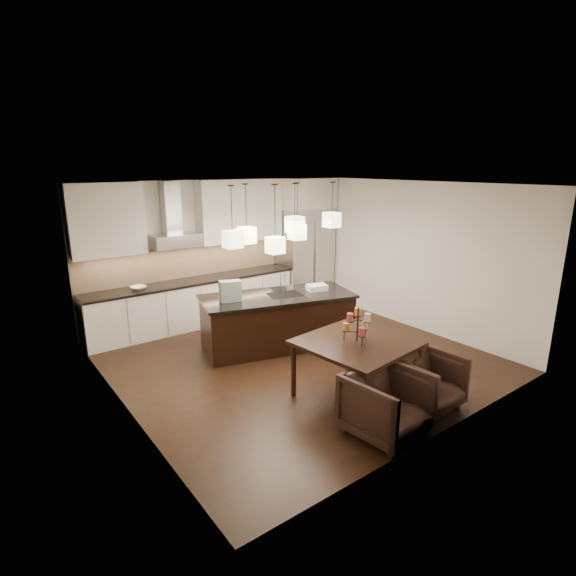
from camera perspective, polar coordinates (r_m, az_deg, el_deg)
floor at (r=7.53m, az=0.92°, el=-8.87°), size 5.50×5.50×0.02m
ceiling at (r=6.87m, az=1.03°, el=13.11°), size 5.50×5.50×0.02m
wall_back at (r=9.35m, az=-9.46°, el=4.84°), size 5.50×0.02×2.80m
wall_front at (r=5.25m, az=19.76°, el=-4.28°), size 5.50×0.02×2.80m
wall_left at (r=5.86m, az=-20.93°, el=-2.37°), size 0.02×5.50×2.80m
wall_right at (r=8.98m, az=15.08°, el=4.08°), size 0.02×5.50×2.80m
refrigerator at (r=10.23m, az=2.12°, el=4.09°), size 1.20×0.72×2.15m
fridge_panel at (r=10.05m, az=2.21°, el=11.94°), size 1.26×0.72×0.65m
lower_cabinets at (r=9.03m, az=-11.73°, el=-1.95°), size 4.21×0.62×0.88m
countertop at (r=8.90m, az=-11.90°, el=0.88°), size 4.21×0.66×0.04m
backsplash at (r=9.10m, az=-12.82°, el=3.30°), size 4.21×0.02×0.63m
upper_cab_left at (r=8.32m, az=-22.14°, el=8.01°), size 1.25×0.35×1.25m
upper_cab_right at (r=9.34m, az=-6.08°, el=9.75°), size 1.85×0.35×1.25m
hood_canopy at (r=8.66m, az=-14.14°, el=5.89°), size 0.90×0.52×0.24m
hood_chimney at (r=8.69m, az=-14.69°, el=9.88°), size 0.30×0.28×0.96m
fruit_bowl at (r=8.46m, az=-18.46°, el=0.01°), size 0.33×0.33×0.06m
island_body at (r=7.83m, az=-1.34°, el=-4.30°), size 2.70×1.65×0.89m
island_top at (r=7.69m, az=-1.36°, el=-1.05°), size 2.79×1.75×0.04m
faucet at (r=7.76m, az=-0.93°, el=0.72°), size 0.16×0.26×0.38m
tote_bag at (r=7.36m, az=-7.34°, el=-0.38°), size 0.38×0.27×0.34m
food_container at (r=7.99m, az=3.68°, el=0.07°), size 0.39×0.33×0.10m
dining_table at (r=6.26m, az=8.58°, el=-10.15°), size 1.50×1.50×0.81m
candelabra at (r=6.01m, az=8.83°, el=-4.60°), size 0.43×0.43×0.48m
candle_a at (r=6.14m, az=9.69°, el=-4.65°), size 0.09×0.09×0.11m
candle_b at (r=6.04m, az=7.39°, el=-4.88°), size 0.09×0.09×0.11m
candle_c at (r=5.89m, az=9.35°, el=-5.50°), size 0.09×0.09×0.11m
candle_d at (r=6.11m, az=8.85°, el=-2.98°), size 0.09×0.09×0.11m
candle_e at (r=5.87m, az=7.86°, el=-3.71°), size 0.09×0.09×0.11m
candle_f at (r=5.90m, az=10.09°, el=-3.71°), size 0.09×0.09×0.11m
armchair_left at (r=5.52m, az=12.41°, el=-14.20°), size 0.93×0.95×0.79m
armchair_right at (r=6.24m, az=17.30°, el=-11.27°), size 0.80×0.82×0.72m
pendant_a at (r=6.84m, az=-7.05°, el=6.16°), size 0.24×0.24×0.26m
pendant_b at (r=7.34m, az=-5.28°, el=6.68°), size 0.24×0.24×0.26m
pendant_c at (r=7.48m, az=0.87°, el=8.08°), size 0.24×0.24×0.26m
pendant_d at (r=7.75m, az=1.14°, el=7.12°), size 0.24×0.24×0.26m
pendant_e at (r=8.06m, az=5.58°, el=8.61°), size 0.24×0.24×0.26m
pendant_f at (r=7.16m, az=-1.64°, el=5.45°), size 0.24×0.24×0.26m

